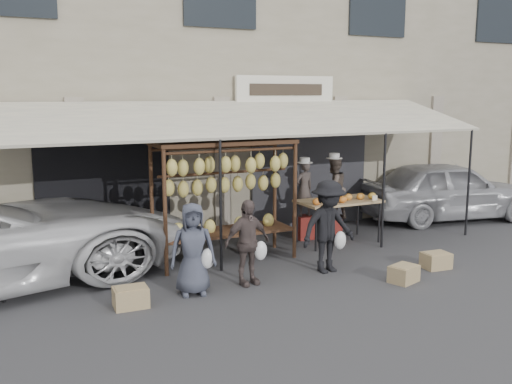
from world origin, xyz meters
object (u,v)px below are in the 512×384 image
banana_rack (226,177)px  customer_left (193,249)px  customer_mid (247,242)px  crate_near_b (436,260)px  customer_right (328,227)px  sedan (448,190)px  crate_far (131,297)px  crate_near_a (404,274)px  vendor_right (333,188)px  vendor_left (304,189)px  produce_table (340,202)px

banana_rack → customer_left: 1.99m
customer_mid → crate_near_b: size_ratio=3.01×
banana_rack → crate_near_b: banana_rack is taller
customer_right → sedan: 5.41m
customer_left → crate_far: customer_left is taller
crate_near_a → sedan: sedan is taller
banana_rack → crate_near_a: size_ratio=5.65×
vendor_right → customer_mid: vendor_right is taller
crate_near_a → crate_near_b: 1.07m
vendor_left → crate_near_b: bearing=102.2°
crate_near_b → banana_rack: bearing=147.5°
banana_rack → customer_mid: (-0.20, -1.34, -0.87)m
vendor_right → crate_near_b: vendor_right is taller
crate_near_b → sedan: (3.08, 2.91, 0.60)m
customer_left → crate_near_a: (3.31, -0.99, -0.58)m
customer_mid → crate_near_a: size_ratio=3.04×
customer_mid → customer_right: customer_right is taller
vendor_left → crate_far: size_ratio=2.41×
customer_left → crate_near_a: customer_left is taller
customer_mid → customer_right: size_ratio=0.87×
vendor_right → crate_near_b: size_ratio=2.87×
banana_rack → customer_mid: banana_rack is taller
produce_table → customer_left: (-3.76, -1.56, -0.15)m
banana_rack → produce_table: (2.62, 0.18, -0.70)m
vendor_right → customer_left: vendor_right is taller
banana_rack → customer_right: bearing=-45.4°
crate_near_a → vendor_right: bearing=79.6°
produce_table → customer_mid: size_ratio=1.21×
banana_rack → customer_right: 2.05m
crate_near_b → vendor_right: bearing=100.6°
vendor_left → sedan: (4.12, 0.08, -0.35)m
customer_right → crate_near_a: bearing=-54.0°
crate_near_b → vendor_left: bearing=110.2°
customer_mid → sedan: 6.84m
customer_left → crate_near_b: 4.41m
customer_mid → produce_table: bearing=21.1°
customer_left → sedan: 7.75m
customer_left → customer_right: 2.48m
vendor_left → vendor_right: size_ratio=0.88×
banana_rack → sedan: 6.38m
crate_near_a → crate_near_b: crate_near_b is taller
vendor_left → customer_right: size_ratio=0.73×
customer_left → customer_mid: 0.94m
customer_right → crate_far: (-3.49, -0.15, -0.66)m
produce_table → customer_left: size_ratio=1.19×
vendor_left → crate_near_a: (0.02, -3.18, -0.94)m
vendor_right → produce_table: bearing=65.9°
banana_rack → sedan: bearing=8.0°
produce_table → customer_mid: 3.21m
vendor_right → crate_near_a: size_ratio=2.90×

